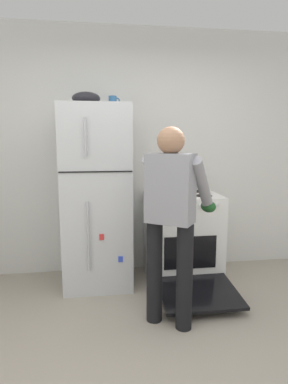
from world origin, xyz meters
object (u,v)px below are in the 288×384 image
object	(u,v)px
person_cook	(172,210)
red_pot	(169,189)
stove_range	(183,237)
pepper_mill	(204,183)
mixing_bowl	(86,98)
refrigerator	(97,197)
coffee_mug	(113,101)

from	to	relation	value
person_cook	red_pot	world-z (taller)	person_cook
stove_range	red_pot	xyz separation A→B (m)	(-0.16, -0.03, 0.54)
person_cook	pepper_mill	distance (m)	1.24
stove_range	red_pot	bearing A→B (deg)	-168.71
person_cook	mixing_bowl	world-z (taller)	mixing_bowl
refrigerator	pepper_mill	bearing A→B (deg)	9.40
refrigerator	red_pot	size ratio (longest dim) A/B	5.34
coffee_mug	mixing_bowl	size ratio (longest dim) A/B	0.41
person_cook	pepper_mill	bearing A→B (deg)	59.76
stove_range	pepper_mill	world-z (taller)	pepper_mill
stove_range	coffee_mug	world-z (taller)	coffee_mug
pepper_mill	coffee_mug	bearing A→B (deg)	-171.69
person_cook	pepper_mill	world-z (taller)	person_cook
refrigerator	stove_range	distance (m)	1.02
person_cook	pepper_mill	size ratio (longest dim) A/B	10.19
stove_range	person_cook	size ratio (longest dim) A/B	0.77
pepper_mill	mixing_bowl	world-z (taller)	mixing_bowl
refrigerator	mixing_bowl	size ratio (longest dim) A/B	6.71
stove_range	mixing_bowl	distance (m)	1.75
stove_range	person_cook	bearing A→B (deg)	-110.77
red_pot	mixing_bowl	bearing A→B (deg)	176.55
coffee_mug	pepper_mill	distance (m)	1.36
red_pot	coffee_mug	bearing A→B (deg)	170.01
person_cook	red_pot	distance (m)	0.83
stove_range	red_pot	world-z (taller)	red_pot
stove_range	refrigerator	bearing A→B (deg)	178.88
pepper_mill	person_cook	bearing A→B (deg)	-120.24
pepper_mill	red_pot	bearing A→B (deg)	-151.48
red_pot	pepper_mill	distance (m)	0.52
refrigerator	person_cook	bearing A→B (deg)	-55.85
refrigerator	red_pot	world-z (taller)	refrigerator
stove_range	pepper_mill	bearing A→B (deg)	36.01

